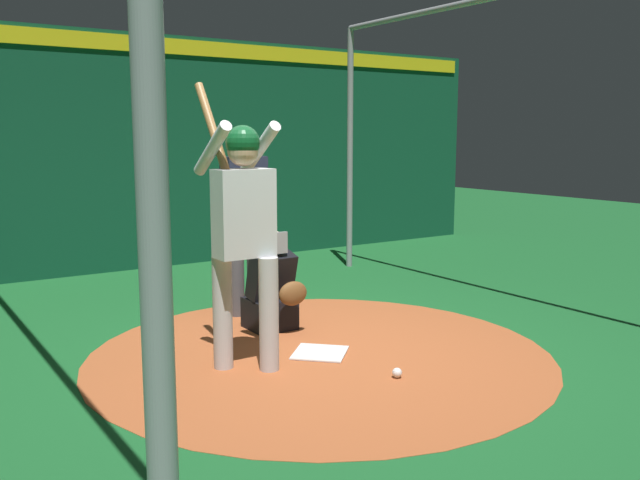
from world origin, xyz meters
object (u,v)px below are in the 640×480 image
at_px(batter, 243,222).
at_px(baseball_0, 397,373).
at_px(home_plate, 320,353).
at_px(umpire, 245,213).
at_px(catcher, 272,291).

height_order(batter, baseball_0, batter).
relative_size(home_plate, baseball_0, 5.68).
height_order(umpire, baseball_0, umpire).
bearing_deg(batter, catcher, 139.15).
distance_m(home_plate, umpire, 1.78).
xyz_separation_m(batter, umpire, (-1.44, 0.75, -0.11)).
distance_m(home_plate, baseball_0, 0.80).
height_order(home_plate, catcher, catcher).
relative_size(batter, catcher, 2.34).
distance_m(umpire, baseball_0, 2.46).
bearing_deg(catcher, home_plate, -2.19).
distance_m(catcher, umpire, 0.91).
distance_m(home_plate, batter, 1.31).
bearing_deg(catcher, umpire, 175.57).
height_order(catcher, umpire, umpire).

